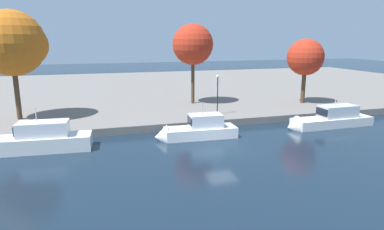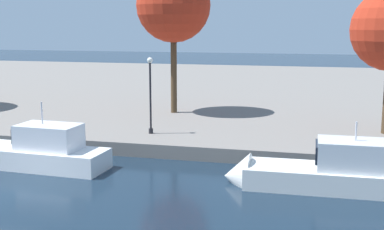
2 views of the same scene
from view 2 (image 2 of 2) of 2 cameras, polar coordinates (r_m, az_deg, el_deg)
The scene contains 6 objects.
ground_plane at distance 24.23m, azimuth -20.17°, elevation -8.22°, with size 220.00×220.00×0.00m, color #142333.
dock_promenade at distance 55.81m, azimuth 0.22°, elevation 2.94°, with size 120.00×55.00×0.78m, color slate.
motor_yacht_2 at distance 28.05m, azimuth -17.25°, elevation -4.23°, with size 8.07×2.69×4.23m.
motor_yacht_3 at distance 24.12m, azimuth 15.61°, elevation -6.52°, with size 10.21×2.59×4.01m.
lamp_post at distance 30.92m, azimuth -4.63°, elevation 2.51°, with size 0.33×0.33×4.60m.
tree_2 at distance 37.95m, azimuth -2.28°, elevation 11.99°, with size 5.40×5.40×10.58m.
Camera 2 is at (13.27, -18.89, 7.37)m, focal length 48.21 mm.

